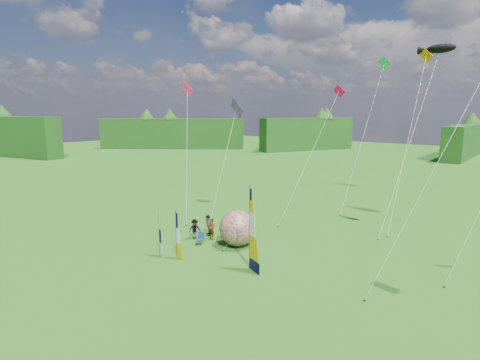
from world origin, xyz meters
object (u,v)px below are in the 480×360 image
Objects in this scene: spectator_b at (208,225)px; spectator_d at (228,229)px; bol_inflatable at (237,228)px; spectator_c at (195,229)px; feather_banner_main at (250,229)px; side_banner_far at (159,235)px; camp_chair at (200,239)px; kite_whale at (413,127)px; side_banner_left at (176,235)px; spectator_a at (212,229)px.

spectator_b is 1.79m from spectator_d.
spectator_c is at bearing -164.10° from bol_inflatable.
side_banner_far is at bearing -137.77° from feather_banner_main.
side_banner_far is 1.93× the size of spectator_d.
camp_chair is 20.88m from kite_whale.
spectator_d is 1.56× the size of camp_chair.
side_banner_far is 3.52m from camp_chair.
side_banner_far is at bearing -147.73° from side_banner_left.
bol_inflatable reaches higher than camp_chair.
kite_whale reaches higher than spectator_a.
bol_inflatable reaches higher than spectator_c.
side_banner_far is 3.02× the size of camp_chair.
spectator_b reaches higher than spectator_c.
kite_whale is at bearing 96.53° from feather_banner_main.
kite_whale reaches higher than camp_chair.
spectator_a is 19.70m from kite_whale.
spectator_c is 1.08× the size of spectator_d.
spectator_b is 1.15× the size of spectator_d.
spectator_c reaches higher than camp_chair.
spectator_c is at bearing 130.74° from camp_chair.
kite_whale is at bearing 60.26° from bol_inflatable.
camp_chair is at bearing 111.81° from side_banner_left.
side_banner_far is 4.11m from spectator_c.
kite_whale is (9.92, 18.81, 7.20)m from side_banner_left.
side_banner_left is at bearing -131.30° from spectator_c.
side_banner_far is at bearing -122.40° from camp_chair.
spectator_a is 1.14× the size of spectator_d.
kite_whale reaches higher than spectator_c.
side_banner_far is at bearing 129.61° from spectator_d.
bol_inflatable is (1.77, 4.54, -0.24)m from side_banner_left.
side_banner_left is 5.10m from spectator_b.
side_banner_left is 1.99× the size of spectator_c.
spectator_b reaches higher than spectator_d.
side_banner_far is (-1.25, -0.51, -0.16)m from side_banner_left.
bol_inflatable is 2.87× the size of camp_chair.
spectator_d is (0.02, 5.40, -0.87)m from side_banner_left.
feather_banner_main is at bearing -95.63° from kite_whale.
bol_inflatable is at bearing 163.09° from feather_banner_main.
feather_banner_main is at bearing -39.20° from bol_inflatable.
side_banner_left is 3.08m from camp_chair.
side_banner_left is at bearing -138.30° from feather_banner_main.
spectator_d is (1.67, 0.63, -0.11)m from spectator_b.
kite_whale reaches higher than spectator_b.
bol_inflatable reaches higher than spectator_a.
kite_whale is at bearing -17.01° from spectator_c.
spectator_c is at bearing -65.25° from spectator_b.
kite_whale is (11.17, 19.32, 7.37)m from side_banner_far.
spectator_b is at bearing -119.35° from kite_whale.
side_banner_left reaches higher than spectator_b.
camp_chair is (0.68, 3.31, -0.98)m from side_banner_far.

